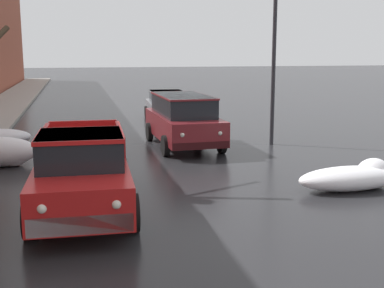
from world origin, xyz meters
name	(u,v)px	position (x,y,z in m)	size (l,w,h in m)	color
snow_bank_along_left_kerb	(355,177)	(4.64, 7.69, 0.31)	(2.66, 1.02, 0.72)	white
pickup_truck_red_approaching_near_lane	(82,170)	(-1.84, 7.51, 0.88)	(2.20, 5.31, 1.76)	red
suv_maroon_parked_kerbside_close	(183,119)	(1.72, 14.06, 0.99)	(2.18, 4.77, 1.82)	maroon
sedan_grey_parked_kerbside_mid	(167,105)	(2.36, 20.59, 0.75)	(2.15, 4.36, 1.42)	slate
street_lamp_post	(274,57)	(4.91, 13.74, 3.10)	(0.44, 0.24, 5.51)	#28282D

